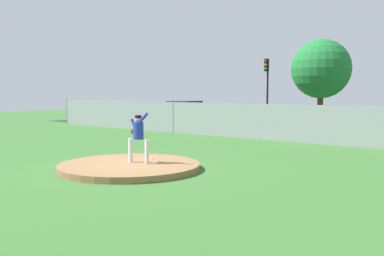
{
  "coord_description": "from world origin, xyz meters",
  "views": [
    {
      "loc": [
        9.96,
        -9.14,
        2.44
      ],
      "look_at": [
        0.34,
        2.68,
        1.15
      ],
      "focal_mm": 40.52,
      "sensor_mm": 36.0,
      "label": 1
    }
  ],
  "objects_px": {
    "parked_car_navy": "(185,114)",
    "parked_car_red": "(250,118)",
    "pitcher_youth": "(138,134)",
    "baseball": "(152,158)",
    "traffic_cone_orange": "(292,129)",
    "traffic_light_near": "(267,80)"
  },
  "relations": [
    {
      "from": "parked_car_navy",
      "to": "parked_car_red",
      "type": "height_order",
      "value": "parked_car_navy"
    },
    {
      "from": "parked_car_navy",
      "to": "parked_car_red",
      "type": "relative_size",
      "value": 0.93
    },
    {
      "from": "pitcher_youth",
      "to": "baseball",
      "type": "bearing_deg",
      "value": 103.06
    },
    {
      "from": "parked_car_red",
      "to": "traffic_cone_orange",
      "type": "relative_size",
      "value": 8.01
    },
    {
      "from": "parked_car_navy",
      "to": "traffic_light_near",
      "type": "height_order",
      "value": "traffic_light_near"
    },
    {
      "from": "pitcher_youth",
      "to": "traffic_light_near",
      "type": "height_order",
      "value": "traffic_light_near"
    },
    {
      "from": "traffic_light_near",
      "to": "traffic_cone_orange",
      "type": "bearing_deg",
      "value": -47.27
    },
    {
      "from": "pitcher_youth",
      "to": "parked_car_red",
      "type": "relative_size",
      "value": 0.36
    },
    {
      "from": "parked_car_navy",
      "to": "parked_car_red",
      "type": "distance_m",
      "value": 5.95
    },
    {
      "from": "pitcher_youth",
      "to": "parked_car_red",
      "type": "xyz_separation_m",
      "value": [
        -4.44,
        13.83,
        -0.33
      ]
    },
    {
      "from": "parked_car_navy",
      "to": "baseball",
      "type": "bearing_deg",
      "value": -53.56
    },
    {
      "from": "pitcher_youth",
      "to": "parked_car_navy",
      "type": "height_order",
      "value": "pitcher_youth"
    },
    {
      "from": "pitcher_youth",
      "to": "parked_car_red",
      "type": "distance_m",
      "value": 14.52
    },
    {
      "from": "parked_car_red",
      "to": "traffic_light_near",
      "type": "bearing_deg",
      "value": 107.3
    },
    {
      "from": "baseball",
      "to": "parked_car_red",
      "type": "relative_size",
      "value": 0.02
    },
    {
      "from": "parked_car_red",
      "to": "parked_car_navy",
      "type": "bearing_deg",
      "value": 173.09
    },
    {
      "from": "traffic_cone_orange",
      "to": "traffic_light_near",
      "type": "relative_size",
      "value": 0.11
    },
    {
      "from": "pitcher_youth",
      "to": "traffic_cone_orange",
      "type": "relative_size",
      "value": 2.92
    },
    {
      "from": "baseball",
      "to": "traffic_light_near",
      "type": "xyz_separation_m",
      "value": [
        -5.73,
        17.78,
        3.05
      ]
    },
    {
      "from": "baseball",
      "to": "traffic_cone_orange",
      "type": "height_order",
      "value": "traffic_cone_orange"
    },
    {
      "from": "parked_car_red",
      "to": "pitcher_youth",
      "type": "bearing_deg",
      "value": -72.21
    },
    {
      "from": "parked_car_navy",
      "to": "parked_car_red",
      "type": "xyz_separation_m",
      "value": [
        5.91,
        -0.72,
        -0.03
      ]
    }
  ]
}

